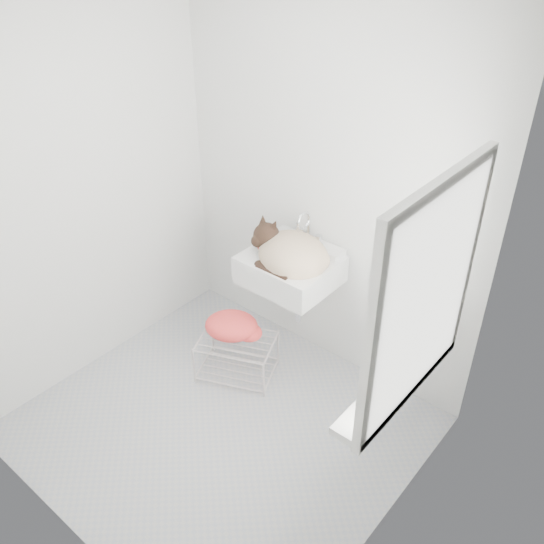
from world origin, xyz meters
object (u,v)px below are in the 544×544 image
Objects in this scene: bottle_c at (413,361)px; wire_rack at (237,356)px; cat at (290,253)px; bottle_a at (371,406)px; bottle_b at (390,385)px; sink at (290,257)px.

wire_rack is at bearing 177.65° from bottle_c.
cat is 0.83m from wire_rack.
bottle_a is at bearing -90.00° from bottle_c.
bottle_a is at bearing -90.00° from bottle_b.
bottle_b is 1.09× the size of bottle_c.
bottle_a is 0.38m from bottle_c.
sink is 2.64× the size of bottle_a.
bottle_a is (1.04, -0.74, -0.04)m from cat.
bottle_b is at bearing -90.00° from bottle_c.
bottle_c reaches higher than wire_rack.
bottle_b is at bearing -13.75° from cat.
wire_rack is 2.28× the size of bottle_a.
sink is 1.30m from bottle_a.
cat reaches higher than bottle_a.
cat is at bearing 161.08° from bottle_c.
bottle_c is (1.04, -0.36, -0.04)m from cat.
cat is 1.10m from bottle_c.
wire_rack is at bearing -107.77° from cat.
wire_rack is 1.45m from bottle_b.
cat is 1.19m from bottle_b.
bottle_b reaches higher than wire_rack.
sink is at bearing 160.38° from bottle_c.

